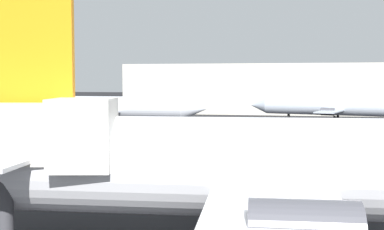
% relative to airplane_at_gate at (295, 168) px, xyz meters
% --- Properties ---
extents(airplane_at_gate, '(33.39, 32.25, 11.71)m').
position_rel_airplane_at_gate_xyz_m(airplane_at_gate, '(0.00, 0.00, 0.00)').
color(airplane_at_gate, white).
rests_on(airplane_at_gate, ground_plane).
extents(airplane_far_left, '(27.54, 26.20, 10.31)m').
position_rel_airplane_at_gate_xyz_m(airplane_far_left, '(-26.01, 50.22, -0.46)').
color(airplane_far_left, silver).
rests_on(airplane_far_left, ground_plane).
extents(airplane_far_right, '(27.92, 20.22, 8.68)m').
position_rel_airplane_at_gate_xyz_m(airplane_far_right, '(6.02, 67.79, -0.93)').
color(airplane_far_right, '#B2BCCC').
rests_on(airplane_far_right, ground_plane).
extents(light_mast_left, '(2.40, 0.50, 19.97)m').
position_rel_airplane_at_gate_xyz_m(light_mast_left, '(-59.50, 77.87, 7.40)').
color(light_mast_left, slate).
rests_on(light_mast_left, ground_plane).
extents(terminal_building, '(94.20, 24.37, 11.04)m').
position_rel_airplane_at_gate_xyz_m(terminal_building, '(9.25, 100.13, 1.67)').
color(terminal_building, beige).
rests_on(terminal_building, ground_plane).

